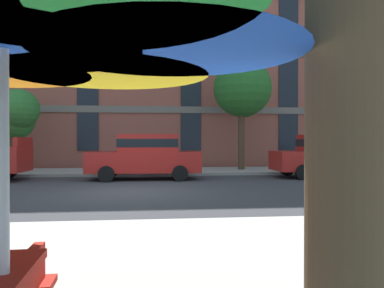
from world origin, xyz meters
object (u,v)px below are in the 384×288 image
sedan_red (145,155)px  sedan_red_midblock (327,155)px  street_tree_left (15,113)px  street_tree_middle (243,90)px  patio_umbrella (3,11)px

sedan_red → sedan_red_midblock: same height
street_tree_left → street_tree_middle: (10.73, 0.14, 1.20)m
sedan_red → street_tree_middle: (4.70, 3.19, 3.06)m
patio_umbrella → street_tree_middle: bearing=71.7°
street_tree_left → patio_umbrella: street_tree_left is taller
sedan_red → street_tree_middle: size_ratio=0.79×
street_tree_middle → patio_umbrella: size_ratio=1.58×
sedan_red_midblock → street_tree_left: 14.02m
sedan_red_midblock → street_tree_middle: bearing=131.7°
street_tree_left → patio_umbrella: 16.68m
sedan_red_midblock → street_tree_left: street_tree_left is taller
street_tree_left → patio_umbrella: bearing=-70.8°
sedan_red_midblock → sedan_red: bearing=180.0°
sedan_red → street_tree_left: size_ratio=1.13×
sedan_red_midblock → patio_umbrella: bearing=-122.5°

